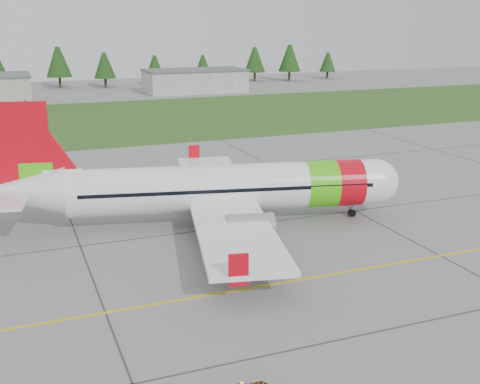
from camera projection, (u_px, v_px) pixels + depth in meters
name	position (u px, v px, depth m)	size (l,w,h in m)	color
ground	(392.00, 329.00, 34.53)	(320.00, 320.00, 0.00)	gray
aircraft	(217.00, 188.00, 51.66)	(35.68, 33.46, 10.94)	white
follow_me_car	(242.00, 375.00, 26.99)	(1.38, 1.16, 3.42)	#CB880B
service_van	(1.00, 135.00, 80.16)	(1.66, 1.57, 4.75)	white
grass_strip	(122.00, 119.00, 107.91)	(320.00, 50.00, 0.03)	#30561E
taxi_guideline	(323.00, 276.00, 41.69)	(120.00, 0.25, 0.02)	gold
hangar_east	(195.00, 81.00, 148.21)	(24.00, 12.00, 5.20)	#A8A8A3
treeline	(80.00, 69.00, 156.65)	(160.00, 8.00, 10.00)	#1C3F14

